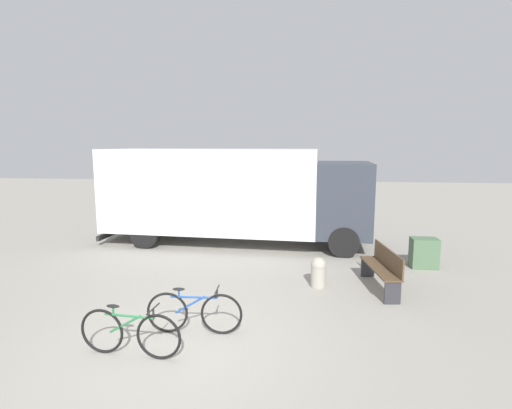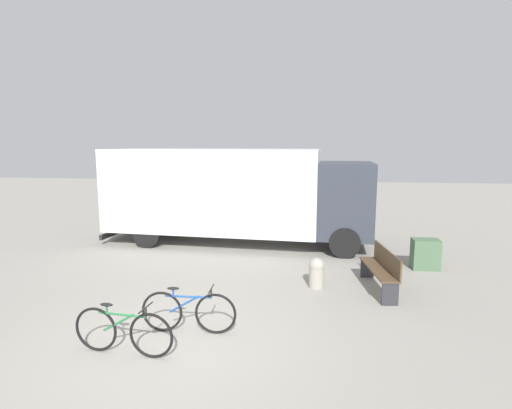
# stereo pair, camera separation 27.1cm
# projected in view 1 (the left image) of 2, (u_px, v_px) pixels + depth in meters

# --- Properties ---
(ground_plane) EXTENTS (60.00, 60.00, 0.00)m
(ground_plane) POSITION_uv_depth(u_px,v_px,m) (179.00, 349.00, 6.51)
(ground_plane) COLOR gray
(delivery_truck) EXTENTS (8.88, 2.99, 3.15)m
(delivery_truck) POSITION_uv_depth(u_px,v_px,m) (232.00, 192.00, 13.25)
(delivery_truck) COLOR silver
(delivery_truck) RESTS_ON ground
(park_bench) EXTENTS (0.63, 1.89, 0.96)m
(park_bench) POSITION_uv_depth(u_px,v_px,m) (383.00, 267.00, 9.14)
(park_bench) COLOR brown
(park_bench) RESTS_ON ground
(bicycle_near) EXTENTS (1.71, 0.44, 0.83)m
(bicycle_near) POSITION_uv_depth(u_px,v_px,m) (130.00, 333.00, 6.26)
(bicycle_near) COLOR black
(bicycle_near) RESTS_ON ground
(bicycle_middle) EXTENTS (1.71, 0.44, 0.83)m
(bicycle_middle) POSITION_uv_depth(u_px,v_px,m) (194.00, 312.00, 7.02)
(bicycle_middle) COLOR black
(bicycle_middle) RESTS_ON ground
(bollard_near_bench) EXTENTS (0.37, 0.37, 0.71)m
(bollard_near_bench) POSITION_uv_depth(u_px,v_px,m) (318.00, 271.00, 9.32)
(bollard_near_bench) COLOR #9E998C
(bollard_near_bench) RESTS_ON ground
(utility_box) EXTENTS (0.69, 0.48, 0.81)m
(utility_box) POSITION_uv_depth(u_px,v_px,m) (424.00, 253.00, 10.77)
(utility_box) COLOR #4C6B4C
(utility_box) RESTS_ON ground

